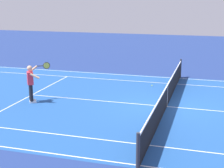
# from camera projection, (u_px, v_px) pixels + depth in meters

# --- Properties ---
(ground_plane) EXTENTS (60.00, 60.00, 0.00)m
(ground_plane) POSITION_uv_depth(u_px,v_px,m) (167.00, 107.00, 14.45)
(ground_plane) COLOR navy
(court_slab) EXTENTS (24.20, 11.40, 0.00)m
(court_slab) POSITION_uv_depth(u_px,v_px,m) (167.00, 107.00, 14.45)
(court_slab) COLOR #1E4C93
(court_slab) RESTS_ON ground_plane
(court_line_markings) EXTENTS (23.85, 11.05, 0.01)m
(court_line_markings) POSITION_uv_depth(u_px,v_px,m) (167.00, 106.00, 14.45)
(court_line_markings) COLOR white
(court_line_markings) RESTS_ON ground_plane
(tennis_net) EXTENTS (0.10, 11.70, 1.08)m
(tennis_net) POSITION_uv_depth(u_px,v_px,m) (167.00, 95.00, 14.33)
(tennis_net) COLOR #2D2D33
(tennis_net) RESTS_ON ground_plane
(tennis_player_near) EXTENTS (0.78, 1.06, 1.70)m
(tennis_player_near) POSITION_uv_depth(u_px,v_px,m) (31.00, 82.00, 14.85)
(tennis_player_near) COLOR black
(tennis_player_near) RESTS_ON ground_plane
(tennis_ball) EXTENTS (0.07, 0.07, 0.07)m
(tennis_ball) POSITION_uv_depth(u_px,v_px,m) (152.00, 85.00, 17.85)
(tennis_ball) COLOR #CCE01E
(tennis_ball) RESTS_ON ground_plane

